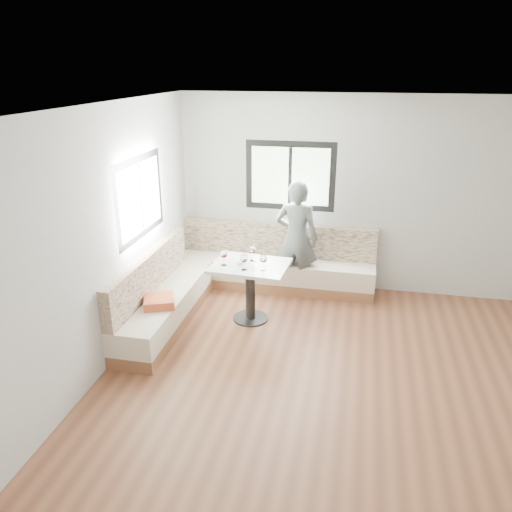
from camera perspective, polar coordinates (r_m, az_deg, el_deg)
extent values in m
cube|color=brown|center=(5.52, 9.11, -14.04)|extent=(5.00, 5.00, 0.01)
cube|color=white|center=(4.55, 11.22, 16.24)|extent=(5.00, 5.00, 0.01)
cube|color=#B7B7B2|center=(7.25, 10.99, 6.72)|extent=(5.00, 0.01, 2.80)
cube|color=#B7B7B2|center=(2.69, 7.41, -19.94)|extent=(5.00, 0.01, 2.80)
cube|color=#B7B7B2|center=(5.51, -16.84, 1.61)|extent=(0.01, 5.00, 2.80)
cube|color=black|center=(7.25, 3.92, 9.09)|extent=(1.30, 0.02, 1.00)
cube|color=black|center=(6.20, -13.11, 6.52)|extent=(0.02, 1.30, 1.00)
cube|color=brown|center=(7.51, 2.20, -3.07)|extent=(2.90, 0.55, 0.16)
cube|color=beige|center=(7.42, 2.22, -1.48)|extent=(2.90, 0.55, 0.29)
cube|color=beige|center=(7.47, 2.54, 1.92)|extent=(2.90, 0.14, 0.50)
cube|color=brown|center=(6.60, -10.15, -7.03)|extent=(0.55, 2.25, 0.16)
cube|color=beige|center=(6.50, -10.28, -5.28)|extent=(0.55, 2.25, 0.29)
cube|color=beige|center=(6.41, -12.20, -1.90)|extent=(0.14, 2.25, 0.50)
cube|color=#BC4F34|center=(6.09, -11.02, -5.11)|extent=(0.46, 0.46, 0.11)
cylinder|color=black|center=(6.65, -0.64, -7.11)|extent=(0.46, 0.46, 0.02)
cylinder|color=black|center=(6.49, -0.65, -4.32)|extent=(0.13, 0.13, 0.74)
cube|color=silver|center=(6.33, -0.67, -1.13)|extent=(1.00, 0.80, 0.04)
imported|color=#4D5454|center=(7.10, 4.66, 2.01)|extent=(0.65, 0.46, 1.68)
cylinder|color=white|center=(6.33, -1.80, -0.76)|extent=(0.09, 0.09, 0.03)
sphere|color=black|center=(6.33, -1.67, -0.66)|extent=(0.02, 0.02, 0.02)
sphere|color=black|center=(6.34, -1.88, -0.65)|extent=(0.02, 0.02, 0.02)
sphere|color=black|center=(6.32, -1.82, -0.72)|extent=(0.02, 0.02, 0.02)
cylinder|color=white|center=(6.31, -3.68, -1.03)|extent=(0.07, 0.07, 0.01)
cylinder|color=white|center=(6.29, -3.69, -0.62)|extent=(0.01, 0.01, 0.09)
ellipsoid|color=white|center=(6.25, -3.71, 0.25)|extent=(0.09, 0.09, 0.11)
cylinder|color=#460315|center=(6.26, -3.71, 0.01)|extent=(0.06, 0.06, 0.02)
cylinder|color=white|center=(6.16, -1.38, -1.55)|extent=(0.07, 0.07, 0.01)
cylinder|color=white|center=(6.14, -1.38, -1.13)|extent=(0.01, 0.01, 0.09)
ellipsoid|color=white|center=(6.10, -1.39, -0.25)|extent=(0.09, 0.09, 0.11)
cylinder|color=#460315|center=(6.11, -1.39, -0.49)|extent=(0.06, 0.06, 0.02)
cylinder|color=white|center=(6.15, 0.85, -1.57)|extent=(0.07, 0.07, 0.01)
cylinder|color=white|center=(6.13, 0.85, -1.15)|extent=(0.01, 0.01, 0.09)
ellipsoid|color=white|center=(6.10, 0.86, -0.27)|extent=(0.09, 0.09, 0.11)
cylinder|color=#460315|center=(6.11, 0.85, -0.51)|extent=(0.06, 0.06, 0.02)
cylinder|color=white|center=(6.44, -0.38, -0.50)|extent=(0.07, 0.07, 0.01)
cylinder|color=white|center=(6.42, -0.38, -0.10)|extent=(0.01, 0.01, 0.09)
ellipsoid|color=white|center=(6.39, -0.38, 0.75)|extent=(0.09, 0.09, 0.11)
cylinder|color=#460315|center=(6.40, -0.38, 0.52)|extent=(0.06, 0.06, 0.02)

